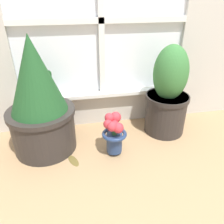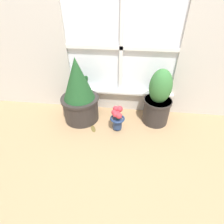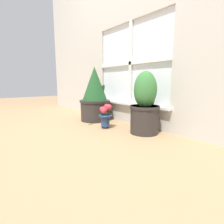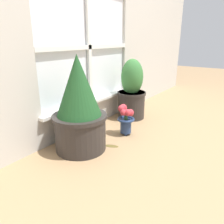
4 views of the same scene
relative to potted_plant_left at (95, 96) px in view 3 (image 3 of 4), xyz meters
The scene contains 6 objects.
ground_plane 0.56m from the potted_plant_left, 32.92° to the right, with size 10.00×10.00×0.00m, color tan.
wall_with_window 1.07m from the potted_plant_left, 32.47° to the left, with size 4.40×0.10×2.50m.
potted_plant_left is the anchor object (origin of this frame).
potted_plant_right 0.79m from the potted_plant_left, ahead, with size 0.28×0.28×0.59m.
flower_vase 0.45m from the potted_plant_left, 18.61° to the right, with size 0.14×0.14×0.26m.
fallen_leaf 0.38m from the potted_plant_left, 46.11° to the right, with size 0.08×0.12×0.01m.
Camera 3 is at (1.47, -0.97, 0.48)m, focal length 28.00 mm.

